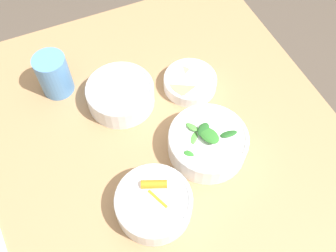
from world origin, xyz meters
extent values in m
plane|color=#4C4238|center=(0.00, 0.00, 0.00)|extent=(10.00, 10.00, 0.00)
cube|color=#99724C|center=(0.00, 0.00, 0.74)|extent=(1.03, 0.89, 0.03)
cube|color=olive|center=(0.46, -0.38, 0.36)|extent=(0.06, 0.06, 0.72)
cube|color=olive|center=(0.46, 0.38, 0.36)|extent=(0.06, 0.06, 0.72)
cylinder|color=silver|center=(-0.11, 0.06, 0.78)|extent=(0.16, 0.16, 0.05)
torus|color=silver|center=(-0.11, 0.06, 0.80)|extent=(0.16, 0.16, 0.01)
cylinder|color=orange|center=(-0.11, 0.05, 0.79)|extent=(0.06, 0.04, 0.02)
cylinder|color=orange|center=(-0.10, 0.06, 0.79)|extent=(0.04, 0.06, 0.02)
cylinder|color=orange|center=(-0.11, 0.06, 0.79)|extent=(0.06, 0.04, 0.02)
cylinder|color=orange|center=(-0.08, 0.05, 0.80)|extent=(0.04, 0.06, 0.02)
cylinder|color=white|center=(-0.02, -0.11, 0.78)|extent=(0.18, 0.18, 0.05)
torus|color=white|center=(-0.02, -0.11, 0.80)|extent=(0.18, 0.18, 0.01)
ellipsoid|color=#4C933D|center=(0.02, -0.09, 0.80)|extent=(0.04, 0.03, 0.03)
ellipsoid|color=#4C933D|center=(-0.01, -0.07, 0.80)|extent=(0.06, 0.06, 0.03)
ellipsoid|color=#2D7028|center=(-0.05, -0.05, 0.80)|extent=(0.04, 0.03, 0.04)
ellipsoid|color=#235B23|center=(-0.03, -0.15, 0.80)|extent=(0.04, 0.06, 0.04)
ellipsoid|color=#235B23|center=(-0.01, -0.10, 0.82)|extent=(0.04, 0.04, 0.01)
ellipsoid|color=#2D7028|center=(-0.03, -0.11, 0.82)|extent=(0.06, 0.05, 0.02)
cylinder|color=silver|center=(0.18, 0.03, 0.78)|extent=(0.16, 0.16, 0.05)
torus|color=silver|center=(0.18, 0.03, 0.80)|extent=(0.16, 0.16, 0.01)
cylinder|color=#936042|center=(0.18, 0.03, 0.77)|extent=(0.15, 0.15, 0.03)
ellipsoid|color=#A36B4C|center=(0.18, 0.02, 0.79)|extent=(0.01, 0.01, 0.01)
ellipsoid|color=#AD7551|center=(0.24, 0.00, 0.79)|extent=(0.01, 0.01, 0.01)
ellipsoid|color=#8E5B3D|center=(0.22, -0.04, 0.79)|extent=(0.01, 0.01, 0.01)
ellipsoid|color=#AD7551|center=(0.18, -0.04, 0.79)|extent=(0.01, 0.01, 0.01)
ellipsoid|color=#AD7551|center=(0.23, 0.06, 0.79)|extent=(0.01, 0.01, 0.01)
ellipsoid|color=#AD7551|center=(0.21, 0.03, 0.79)|extent=(0.01, 0.01, 0.01)
ellipsoid|color=#AD7551|center=(0.21, -0.02, 0.79)|extent=(0.01, 0.01, 0.01)
ellipsoid|color=#AD7551|center=(0.17, 0.06, 0.79)|extent=(0.01, 0.01, 0.01)
ellipsoid|color=#A36B4C|center=(0.14, 0.01, 0.79)|extent=(0.01, 0.01, 0.01)
ellipsoid|color=#8E5B3D|center=(0.23, 0.08, 0.79)|extent=(0.01, 0.01, 0.01)
cylinder|color=#E0A88E|center=(0.22, 0.03, 0.79)|extent=(0.02, 0.02, 0.01)
cylinder|color=#E0A88E|center=(0.16, 0.01, 0.80)|extent=(0.03, 0.03, 0.01)
cylinder|color=tan|center=(0.16, 0.04, 0.79)|extent=(0.03, 0.03, 0.01)
cylinder|color=beige|center=(0.15, -0.02, 0.79)|extent=(0.03, 0.03, 0.01)
cylinder|color=white|center=(0.16, -0.15, 0.76)|extent=(0.13, 0.13, 0.03)
torus|color=white|center=(0.16, -0.15, 0.78)|extent=(0.13, 0.13, 0.01)
cube|color=tan|center=(0.12, -0.14, 0.77)|extent=(0.05, 0.05, 0.02)
cube|color=tan|center=(0.20, -0.13, 0.77)|extent=(0.06, 0.06, 0.02)
cube|color=tan|center=(0.15, -0.12, 0.78)|extent=(0.07, 0.07, 0.02)
cylinder|color=#4C7FB7|center=(0.29, 0.16, 0.80)|extent=(0.08, 0.08, 0.11)
camera|label=1|loc=(-0.37, 0.14, 1.51)|focal=40.00mm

